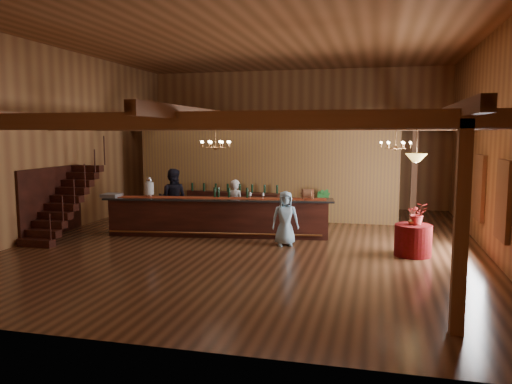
% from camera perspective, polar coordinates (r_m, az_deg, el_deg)
% --- Properties ---
extents(floor, '(14.00, 14.00, 0.00)m').
position_cam_1_polar(floor, '(13.92, -0.25, -5.65)').
color(floor, brown).
rests_on(floor, ground).
extents(ceiling, '(14.00, 14.00, 0.00)m').
position_cam_1_polar(ceiling, '(13.82, -0.26, 17.22)').
color(ceiling, brown).
rests_on(ceiling, wall_back).
extents(wall_back, '(12.00, 0.10, 5.50)m').
position_cam_1_polar(wall_back, '(20.46, 4.51, 6.08)').
color(wall_back, '#996637').
rests_on(wall_back, floor).
extents(wall_front, '(12.00, 0.10, 5.50)m').
position_cam_1_polar(wall_front, '(7.01, -14.26, 4.55)').
color(wall_front, '#996637').
rests_on(wall_front, floor).
extents(wall_left, '(0.10, 14.00, 5.50)m').
position_cam_1_polar(wall_left, '(16.13, -21.51, 5.44)').
color(wall_left, '#996637').
rests_on(wall_left, floor).
extents(wall_right, '(0.10, 14.00, 5.50)m').
position_cam_1_polar(wall_right, '(13.47, 25.46, 5.08)').
color(wall_right, '#996637').
rests_on(wall_right, floor).
extents(beam_grid, '(11.90, 13.90, 0.39)m').
position_cam_1_polar(beam_grid, '(14.09, 0.25, 7.78)').
color(beam_grid, brown).
rests_on(beam_grid, wall_left).
extents(support_posts, '(9.20, 10.20, 3.20)m').
position_cam_1_polar(support_posts, '(13.18, -0.78, 0.70)').
color(support_posts, brown).
rests_on(support_posts, floor).
extents(partition_wall, '(9.00, 0.18, 3.10)m').
position_cam_1_polar(partition_wall, '(17.18, 0.95, 1.96)').
color(partition_wall, brown).
rests_on(partition_wall, floor).
extents(window_right_front, '(0.12, 1.05, 1.75)m').
position_cam_1_polar(window_right_front, '(11.98, 26.47, -0.87)').
color(window_right_front, white).
rests_on(window_right_front, wall_right).
extents(window_right_back, '(0.12, 1.05, 1.75)m').
position_cam_1_polar(window_right_back, '(14.51, 24.24, 0.46)').
color(window_right_back, white).
rests_on(window_right_back, wall_right).
extents(staircase, '(1.00, 2.80, 2.00)m').
position_cam_1_polar(staircase, '(15.34, -21.14, -1.15)').
color(staircase, '#421710').
rests_on(staircase, floor).
extents(backroom_boxes, '(4.10, 0.60, 1.10)m').
position_cam_1_polar(backroom_boxes, '(19.19, 2.87, -0.61)').
color(backroom_boxes, '#421710').
rests_on(backroom_boxes, floor).
extents(tasting_bar, '(6.71, 1.75, 1.12)m').
position_cam_1_polar(tasting_bar, '(14.58, -4.35, -2.84)').
color(tasting_bar, '#421710').
rests_on(tasting_bar, floor).
extents(beverage_dispenser, '(0.26, 0.26, 0.60)m').
position_cam_1_polar(beverage_dispenser, '(15.02, -12.10, 0.52)').
color(beverage_dispenser, silver).
rests_on(beverage_dispenser, tasting_bar).
extents(glass_rack_tray, '(0.50, 0.50, 0.10)m').
position_cam_1_polar(glass_rack_tray, '(15.32, -16.16, -0.37)').
color(glass_rack_tray, gray).
rests_on(glass_rack_tray, tasting_bar).
extents(raffle_drum, '(0.34, 0.24, 0.30)m').
position_cam_1_polar(raffle_drum, '(14.20, 5.94, -0.17)').
color(raffle_drum, '#9E6240').
rests_on(raffle_drum, tasting_bar).
extents(bar_bottle_0, '(0.07, 0.07, 0.30)m').
position_cam_1_polar(bar_bottle_0, '(14.63, -4.74, -0.05)').
color(bar_bottle_0, black).
rests_on(bar_bottle_0, tasting_bar).
extents(bar_bottle_1, '(0.07, 0.07, 0.30)m').
position_cam_1_polar(bar_bottle_1, '(14.61, -4.31, -0.06)').
color(bar_bottle_1, black).
rests_on(bar_bottle_1, tasting_bar).
extents(bar_bottle_2, '(0.07, 0.07, 0.30)m').
position_cam_1_polar(bar_bottle_2, '(14.56, -3.10, -0.07)').
color(bar_bottle_2, black).
rests_on(bar_bottle_2, tasting_bar).
extents(bar_bottle_3, '(0.07, 0.07, 0.30)m').
position_cam_1_polar(bar_bottle_3, '(14.48, -1.02, -0.10)').
color(bar_bottle_3, black).
rests_on(bar_bottle_3, tasting_bar).
extents(backbar_shelf, '(3.48, 1.11, 0.97)m').
position_cam_1_polar(backbar_shelf, '(17.27, -2.54, -1.59)').
color(backbar_shelf, '#421710').
rests_on(backbar_shelf, floor).
extents(round_table, '(0.89, 0.89, 0.77)m').
position_cam_1_polar(round_table, '(12.83, 17.51, -5.28)').
color(round_table, maroon).
rests_on(round_table, floor).
extents(chandelier_left, '(0.80, 0.80, 0.65)m').
position_cam_1_polar(chandelier_left, '(13.25, -4.65, 5.50)').
color(chandelier_left, '#B27742').
rests_on(chandelier_left, beam_grid).
extents(chandelier_right, '(0.80, 0.80, 0.68)m').
position_cam_1_polar(chandelier_right, '(13.96, 15.67, 5.23)').
color(chandelier_right, '#B27742').
rests_on(chandelier_right, beam_grid).
extents(pendant_lamp, '(0.52, 0.52, 0.90)m').
position_cam_1_polar(pendant_lamp, '(12.57, 17.83, 3.75)').
color(pendant_lamp, '#B27742').
rests_on(pendant_lamp, beam_grid).
extents(bartender, '(0.68, 0.55, 1.60)m').
position_cam_1_polar(bartender, '(15.17, -2.36, -1.56)').
color(bartender, white).
rests_on(bartender, floor).
extents(staff_second, '(1.03, 0.87, 1.89)m').
position_cam_1_polar(staff_second, '(15.89, -9.50, -0.73)').
color(staff_second, black).
rests_on(staff_second, floor).
extents(guest, '(0.82, 0.65, 1.46)m').
position_cam_1_polar(guest, '(13.31, 3.36, -3.03)').
color(guest, '#97BFD3').
rests_on(guest, floor).
extents(floor_plant, '(0.69, 0.58, 1.17)m').
position_cam_1_polar(floor_plant, '(16.58, 7.32, -1.63)').
color(floor_plant, '#1B521C').
rests_on(floor_plant, floor).
extents(table_flowers, '(0.54, 0.48, 0.55)m').
position_cam_1_polar(table_flowers, '(12.76, 17.96, -2.35)').
color(table_flowers, '#B32E2B').
rests_on(table_flowers, round_table).
extents(table_vase, '(0.19, 0.19, 0.29)m').
position_cam_1_polar(table_vase, '(12.73, 17.38, -2.93)').
color(table_vase, '#B27742').
rests_on(table_vase, round_table).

